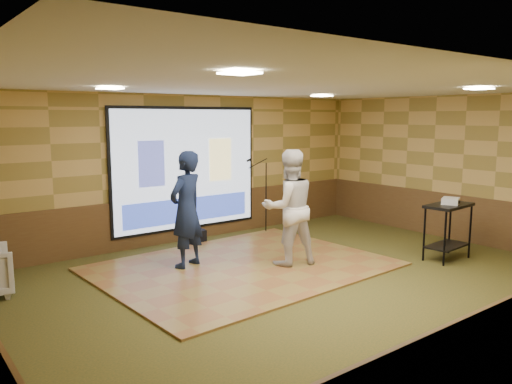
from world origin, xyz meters
TOP-DOWN VIEW (x-y plane):
  - ground at (0.00, 0.00)m, footprint 9.00×9.00m
  - room_shell at (0.00, 0.00)m, footprint 9.04×7.04m
  - wainscot_back at (0.00, 3.48)m, footprint 9.00×0.04m
  - wainscot_right at (4.48, 0.00)m, footprint 0.04×7.00m
  - projector_screen at (0.00, 3.44)m, footprint 3.32×0.06m
  - downlight_nw at (-2.20, 1.80)m, footprint 0.32×0.32m
  - downlight_ne at (2.20, 1.80)m, footprint 0.32×0.32m
  - downlight_sw at (-2.20, -1.50)m, footprint 0.32×0.32m
  - downlight_se at (2.20, -1.50)m, footprint 0.32×0.32m
  - dance_floor at (-0.21, 1.19)m, footprint 4.86×3.80m
  - player_left at (-0.99, 1.74)m, footprint 0.84×0.70m
  - player_right at (0.47, 0.80)m, footprint 1.14×1.00m
  - av_table at (2.99, -0.65)m, footprint 0.96×0.51m
  - projector at (3.02, -0.66)m, footprint 0.42×0.39m
  - mic_stand at (1.66, 2.98)m, footprint 0.66×0.27m
  - duffel_bag at (0.03, 3.20)m, footprint 0.42×0.31m

SIDE VIEW (x-z plane):
  - ground at x=0.00m, z-range 0.00..0.00m
  - dance_floor at x=-0.21m, z-range 0.00..0.03m
  - duffel_bag at x=0.03m, z-range 0.00..0.25m
  - wainscot_back at x=0.00m, z-range 0.00..0.95m
  - wainscot_right at x=4.48m, z-range 0.00..0.95m
  - mic_stand at x=1.66m, z-range -0.35..1.34m
  - av_table at x=2.99m, z-range 0.21..1.23m
  - player_left at x=-0.99m, z-range 0.03..2.00m
  - player_right at x=0.47m, z-range 0.03..2.01m
  - projector at x=3.02m, z-range 1.01..1.13m
  - projector_screen at x=0.00m, z-range 0.21..2.73m
  - room_shell at x=0.00m, z-range 0.58..3.60m
  - downlight_nw at x=-2.20m, z-range 2.96..2.98m
  - downlight_ne at x=2.20m, z-range 2.96..2.98m
  - downlight_sw at x=-2.20m, z-range 2.96..2.98m
  - downlight_se at x=2.20m, z-range 2.96..2.98m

